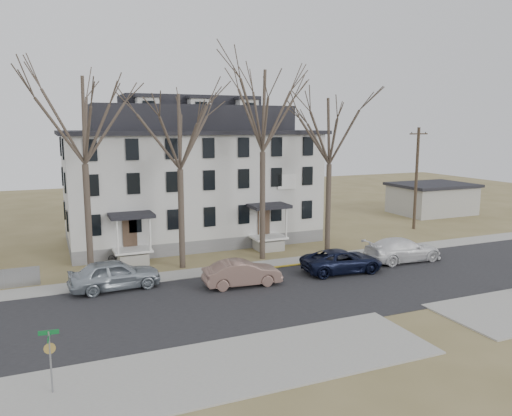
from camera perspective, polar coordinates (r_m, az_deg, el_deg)
name	(u,v)px	position (r m, az deg, el deg)	size (l,w,h in m)	color
ground	(317,303)	(28.05, 7.02, -10.78)	(120.00, 120.00, 0.00)	olive
main_road	(300,292)	(29.70, 5.07, -9.59)	(120.00, 10.00, 0.04)	#27272A
far_sidewalk	(260,266)	(34.86, 0.41, -6.66)	(120.00, 2.00, 0.08)	#A09F97
near_sidewalk_left	(204,372)	(20.88, -5.94, -18.16)	(20.00, 5.00, 0.08)	#A09F97
yellow_curb	(328,262)	(36.31, 8.29, -6.11)	(14.00, 0.25, 0.06)	gold
boarding_house	(191,177)	(42.45, -7.43, 3.55)	(20.80, 12.36, 12.05)	slate
distant_building	(432,198)	(58.60, 19.45, 1.04)	(8.50, 6.50, 3.35)	#A09F97
tree_far_left	(82,114)	(32.64, -19.23, 10.11)	(8.40, 8.40, 13.72)	#473B31
tree_mid_left	(179,126)	(33.59, -8.78, 9.22)	(7.80, 7.80, 12.74)	#473B31
tree_center	(263,105)	(35.58, 0.77, 11.72)	(9.00, 9.00, 14.70)	#473B31
tree_mid_right	(330,126)	(38.09, 8.46, 9.23)	(7.80, 7.80, 12.74)	#473B31
utility_pole_far	(416,177)	(48.82, 17.86, 3.37)	(2.00, 0.28, 9.50)	#3D3023
car_silver	(115,275)	(30.94, -15.83, -7.38)	(2.13, 5.30, 1.81)	#97A2AA
car_tan	(242,274)	(30.48, -1.59, -7.51)	(1.65, 4.73, 1.56)	#7B5D52
car_navy	(342,261)	(33.70, 9.80, -6.04)	(2.51, 5.44, 1.51)	black
car_white	(403,250)	(37.34, 16.42, -4.64)	(2.34, 5.77, 1.67)	white
bicycle_left	(119,257)	(36.83, -15.38, -5.47)	(0.54, 1.55, 0.82)	black
street_sign	(50,352)	(19.99, -22.49, -14.93)	(0.70, 0.70, 2.46)	gray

